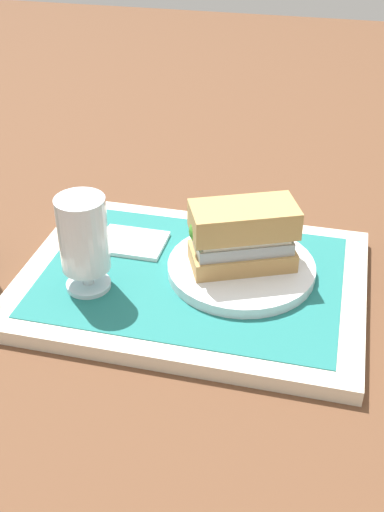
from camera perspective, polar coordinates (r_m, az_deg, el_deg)
The scene contains 7 objects.
ground_plane at distance 0.83m, azimuth 0.00°, elevation -2.86°, with size 3.00×3.00×0.00m, color brown.
tray at distance 0.83m, azimuth 0.00°, elevation -2.30°, with size 0.44×0.32×0.02m, color beige.
placemat at distance 0.82m, azimuth 0.00°, elevation -1.71°, with size 0.38×0.27×0.00m, color #1E6B66.
plate at distance 0.82m, azimuth 4.44°, elevation -1.10°, with size 0.19×0.19×0.01m, color white.
sandwich at distance 0.79m, azimuth 4.35°, elevation 1.84°, with size 0.14×0.11×0.08m.
beer_glass at distance 0.77m, azimuth -9.67°, elevation 1.31°, with size 0.06×0.06×0.12m.
napkin_folded at distance 0.88m, azimuth -5.37°, elevation 1.23°, with size 0.09×0.07×0.01m, color white.
Camera 1 is at (-0.16, 0.65, 0.50)m, focal length 44.62 mm.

